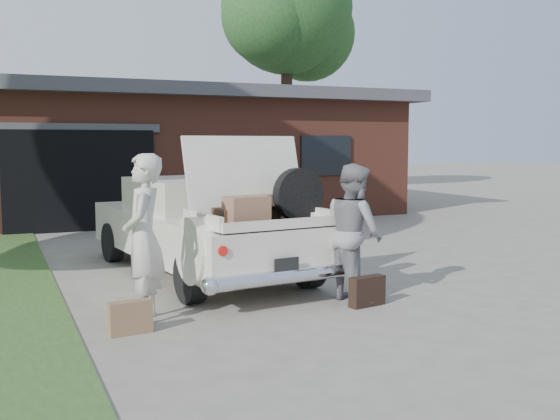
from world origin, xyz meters
name	(u,v)px	position (x,y,z in m)	size (l,w,h in m)	color
ground	(301,309)	(0.00, 0.00, 0.00)	(90.00, 90.00, 0.00)	gray
house	(156,152)	(0.98, 11.47, 1.67)	(12.80, 7.80, 3.30)	brown
tree_right	(288,17)	(7.35, 16.56, 6.72)	(5.76, 5.01, 9.53)	#38281E
sedan	(202,225)	(-0.45, 2.43, 0.72)	(2.46, 5.10, 2.01)	silver
woman_left	(144,238)	(-1.77, 0.20, 0.91)	(0.66, 0.43, 1.81)	beige
woman_right	(354,232)	(0.78, 0.13, 0.84)	(0.82, 0.64, 1.68)	gray
suitcase_left	(130,318)	(-2.02, -0.22, 0.17)	(0.44, 0.14, 0.34)	olive
suitcase_right	(367,291)	(0.77, -0.20, 0.18)	(0.46, 0.15, 0.36)	black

